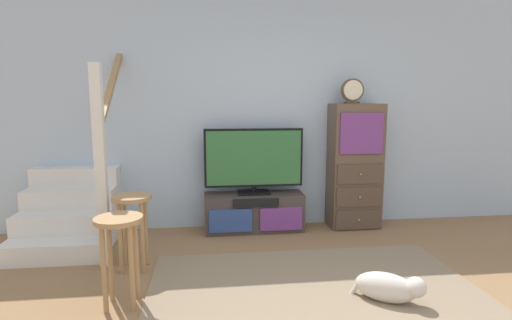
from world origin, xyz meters
TOP-DOWN VIEW (x-y plane):
  - back_wall at (0.00, 2.46)m, footprint 6.40×0.12m
  - area_rug at (0.00, 0.60)m, footprint 2.60×1.80m
  - media_console at (-0.30, 2.19)m, footprint 1.12×0.38m
  - television at (-0.30, 2.22)m, footprint 1.11×0.22m
  - side_cabinet at (0.88, 2.20)m, footprint 0.58×0.38m
  - desk_clock at (0.82, 2.19)m, footprint 0.26×0.08m
  - staircase at (-2.24, 2.20)m, footprint 1.00×1.36m
  - bar_stool_near at (-1.45, 0.63)m, footprint 0.34×0.34m
  - bar_stool_far at (-1.48, 1.27)m, footprint 0.34×0.34m
  - dog at (0.50, 0.44)m, footprint 0.49×0.41m

SIDE VIEW (x-z plane):
  - area_rug at x=0.00m, z-range 0.00..0.01m
  - dog at x=0.50m, z-range 0.00..0.23m
  - media_console at x=-0.30m, z-range 0.00..0.43m
  - staircase at x=-2.24m, z-range -0.73..1.47m
  - bar_stool_far at x=-1.48m, z-range 0.17..0.83m
  - bar_stool_near at x=-1.45m, z-range 0.17..0.83m
  - side_cabinet at x=0.88m, z-range 0.00..1.44m
  - television at x=-0.30m, z-range 0.45..1.19m
  - back_wall at x=0.00m, z-range 0.00..2.70m
  - desk_clock at x=0.82m, z-range 1.44..1.73m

